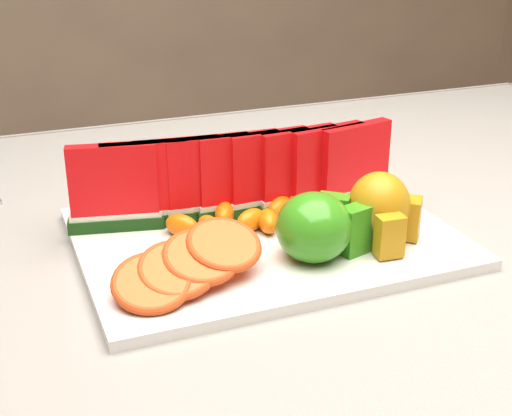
% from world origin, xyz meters
% --- Properties ---
extents(table, '(1.40, 0.90, 0.75)m').
position_xyz_m(table, '(0.00, 0.00, 0.65)').
color(table, '#4A2B17').
rests_on(table, ground).
extents(tablecloth, '(1.53, 1.03, 0.20)m').
position_xyz_m(tablecloth, '(0.00, 0.00, 0.72)').
color(tablecloth, slate).
rests_on(tablecloth, table).
extents(platter, '(0.40, 0.30, 0.01)m').
position_xyz_m(platter, '(0.00, 0.00, 0.76)').
color(platter, silver).
rests_on(platter, tablecloth).
extents(apple_cluster, '(0.11, 0.09, 0.07)m').
position_xyz_m(apple_cluster, '(0.03, -0.07, 0.80)').
color(apple_cluster, '#28820F').
rests_on(apple_cluster, platter).
extents(pear_cluster, '(0.09, 0.09, 0.07)m').
position_xyz_m(pear_cluster, '(0.11, -0.06, 0.81)').
color(pear_cluster, '#967116').
rests_on(pear_cluster, platter).
extents(side_plate, '(0.20, 0.20, 0.01)m').
position_xyz_m(side_plate, '(0.15, 0.20, 0.76)').
color(side_plate, silver).
rests_on(side_plate, tablecloth).
extents(watermelon_row, '(0.39, 0.07, 0.10)m').
position_xyz_m(watermelon_row, '(-0.01, 0.05, 0.82)').
color(watermelon_row, '#103A13').
rests_on(watermelon_row, platter).
extents(orange_fan_front, '(0.17, 0.11, 0.05)m').
position_xyz_m(orange_fan_front, '(-0.11, -0.08, 0.79)').
color(orange_fan_front, '#E66A00').
rests_on(orange_fan_front, platter).
extents(orange_fan_back, '(0.23, 0.09, 0.04)m').
position_xyz_m(orange_fan_back, '(-0.03, 0.12, 0.79)').
color(orange_fan_back, '#E66A00').
rests_on(orange_fan_back, platter).
extents(tangerine_segments, '(0.18, 0.08, 0.03)m').
position_xyz_m(tangerine_segments, '(-0.01, 0.02, 0.78)').
color(tangerine_segments, orange).
rests_on(tangerine_segments, platter).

